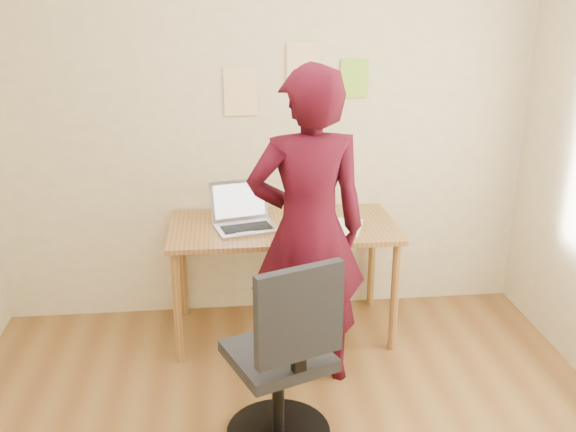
{
  "coord_description": "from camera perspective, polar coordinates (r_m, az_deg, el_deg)",
  "views": [
    {
      "loc": [
        -0.28,
        -2.32,
        2.12
      ],
      "look_at": [
        0.07,
        0.95,
        0.95
      ],
      "focal_mm": 40.0,
      "sensor_mm": 36.0,
      "label": 1
    }
  ],
  "objects": [
    {
      "name": "room",
      "position": [
        2.46,
        0.78,
        1.36
      ],
      "size": [
        3.58,
        3.58,
        2.78
      ],
      "color": "brown",
      "rests_on": "ground"
    },
    {
      "name": "person",
      "position": [
        3.44,
        1.77,
        -1.37
      ],
      "size": [
        0.68,
        0.47,
        1.79
      ],
      "primitive_type": "imported",
      "rotation": [
        0.0,
        0.0,
        3.21
      ],
      "color": "#390714",
      "rests_on": "ground"
    },
    {
      "name": "office_chair",
      "position": [
        3.11,
        -0.33,
        -13.35
      ],
      "size": [
        0.57,
        0.58,
        1.0
      ],
      "rotation": [
        0.0,
        0.0,
        0.38
      ],
      "color": "black",
      "rests_on": "ground"
    },
    {
      "name": "wall_note_left",
      "position": [
        4.11,
        -4.23,
        10.95
      ],
      "size": [
        0.21,
        0.0,
        0.3
      ],
      "primitive_type": "cube",
      "color": "#F6CF93",
      "rests_on": "room"
    },
    {
      "name": "laptop",
      "position": [
        3.93,
        -3.93,
        -0.21
      ],
      "size": [
        0.43,
        0.4,
        0.26
      ],
      "rotation": [
        0.0,
        0.0,
        0.24
      ],
      "color": "#B4B4BB",
      "rests_on": "desk"
    },
    {
      "name": "desk",
      "position": [
        4.0,
        -0.46,
        -1.95
      ],
      "size": [
        1.4,
        0.7,
        0.74
      ],
      "color": "olive",
      "rests_on": "ground"
    },
    {
      "name": "wall_note_right",
      "position": [
        4.19,
        5.94,
        12.07
      ],
      "size": [
        0.18,
        0.0,
        0.24
      ],
      "primitive_type": "cube",
      "color": "#8ED930",
      "rests_on": "room"
    },
    {
      "name": "phone",
      "position": [
        3.82,
        2.4,
        -1.56
      ],
      "size": [
        0.07,
        0.12,
        0.01
      ],
      "rotation": [
        0.0,
        0.0,
        0.12
      ],
      "color": "black",
      "rests_on": "desk"
    },
    {
      "name": "wall_note_mid",
      "position": [
        4.12,
        1.37,
        13.13
      ],
      "size": [
        0.21,
        0.0,
        0.3
      ],
      "primitive_type": "cube",
      "color": "#F6CF93",
      "rests_on": "room"
    },
    {
      "name": "paper_sheet",
      "position": [
        3.95,
        4.88,
        -0.94
      ],
      "size": [
        0.31,
        0.37,
        0.0
      ],
      "primitive_type": "cube",
      "rotation": [
        0.0,
        0.0,
        -0.32
      ],
      "color": "white",
      "rests_on": "desk"
    }
  ]
}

